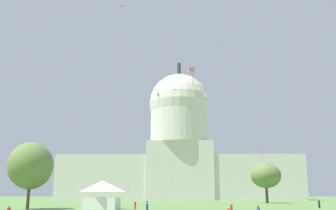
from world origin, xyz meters
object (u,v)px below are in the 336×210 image
object	(u,v)px
tree_west_near	(31,166)
event_tent	(102,194)
capitol_building	(179,151)
tree_east_near	(266,175)
kite_blue_high	(121,8)
person_red_mid_left	(135,205)
kite_gold_high	(175,91)
kite_violet_low	(262,151)
person_teal_edge_east	(147,205)
person_navy_aisle_center	(147,208)
kite_white_mid	(206,96)
kite_yellow_high	(246,71)
kite_cyan_high	(223,44)
kite_orange_mid	(158,96)
person_black_front_left	(319,204)
kite_pink_mid	(191,70)

from	to	relation	value
tree_west_near	event_tent	bearing A→B (deg)	6.09
capitol_building	tree_east_near	world-z (taller)	capitol_building
kite_blue_high	person_red_mid_left	bearing A→B (deg)	-31.83
kite_gold_high	kite_violet_low	world-z (taller)	kite_gold_high
person_teal_edge_east	event_tent	bearing A→B (deg)	-0.97
person_navy_aisle_center	person_teal_edge_east	world-z (taller)	person_teal_edge_east
person_red_mid_left	person_navy_aisle_center	bearing A→B (deg)	179.55
kite_gold_high	kite_violet_low	distance (m)	34.26
event_tent	capitol_building	bearing A→B (deg)	87.96
person_teal_edge_east	kite_violet_low	xyz separation A→B (m)	(34.03, 45.26, 15.75)
person_navy_aisle_center	kite_white_mid	size ratio (longest dim) A/B	0.47
kite_gold_high	event_tent	bearing A→B (deg)	46.11
kite_white_mid	kite_yellow_high	xyz separation A→B (m)	(25.64, 91.39, 34.35)
kite_cyan_high	kite_orange_mid	world-z (taller)	kite_cyan_high
capitol_building	tree_east_near	xyz separation A→B (m)	(27.45, -62.18, -14.62)
kite_blue_high	kite_violet_low	xyz separation A→B (m)	(44.10, 20.25, -40.65)
kite_cyan_high	kite_white_mid	bearing A→B (deg)	-136.07
person_black_front_left	kite_violet_low	xyz separation A→B (m)	(-1.96, 42.66, 15.72)
kite_violet_low	kite_orange_mid	distance (m)	41.65
kite_orange_mid	tree_west_near	bearing A→B (deg)	-146.98
tree_west_near	person_navy_aisle_center	world-z (taller)	tree_west_near
tree_west_near	person_black_front_left	distance (m)	60.01
tree_west_near	kite_orange_mid	xyz separation A→B (m)	(24.38, 27.09, 21.14)
kite_white_mid	kite_blue_high	world-z (taller)	kite_blue_high
kite_gold_high	person_navy_aisle_center	bearing A→B (deg)	60.95
capitol_building	kite_violet_low	distance (m)	70.41
tree_east_near	person_red_mid_left	distance (m)	64.26
kite_blue_high	kite_white_mid	bearing A→B (deg)	-10.04
kite_gold_high	kite_violet_low	xyz separation A→B (m)	(28.19, 5.01, -18.83)
person_black_front_left	kite_gold_high	xyz separation A→B (m)	(-30.15, 37.65, 34.55)
kite_violet_low	kite_yellow_high	world-z (taller)	kite_yellow_high
kite_blue_high	kite_violet_low	bearing A→B (deg)	67.15
kite_violet_low	kite_gold_high	bearing A→B (deg)	-35.02
event_tent	kite_orange_mid	xyz separation A→B (m)	(10.10, 25.56, 26.74)
kite_orange_mid	kite_blue_high	bearing A→B (deg)	155.94
event_tent	person_black_front_left	xyz separation A→B (m)	(44.88, 4.95, -2.06)
person_teal_edge_east	kite_gold_high	bearing A→B (deg)	-114.09
tree_west_near	kite_gold_high	size ratio (longest dim) A/B	7.61
tree_east_near	person_teal_edge_east	bearing A→B (deg)	-126.39
capitol_building	person_red_mid_left	bearing A→B (deg)	-95.10
capitol_building	kite_white_mid	distance (m)	114.36
person_navy_aisle_center	person_black_front_left	world-z (taller)	person_black_front_left
person_red_mid_left	kite_gold_high	size ratio (longest dim) A/B	0.94
person_teal_edge_east	kite_blue_high	size ratio (longest dim) A/B	0.42
person_teal_edge_east	kite_yellow_high	xyz separation A→B (m)	(37.78, 87.44, 56.17)
kite_cyan_high	kite_yellow_high	distance (m)	68.42
person_teal_edge_east	kite_yellow_high	world-z (taller)	kite_yellow_high
person_teal_edge_east	kite_pink_mid	size ratio (longest dim) A/B	0.45
event_tent	kite_cyan_high	xyz separation A→B (m)	(28.48, 25.01, 41.69)
kite_gold_high	person_black_front_left	bearing A→B (deg)	103.87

